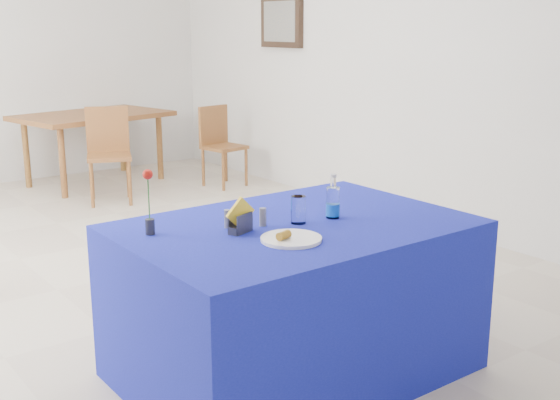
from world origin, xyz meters
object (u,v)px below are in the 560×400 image
Objects in this scene: plate at (291,239)px; blue_table at (294,299)px; chair_bg_left at (109,147)px; water_bottle at (333,203)px; chair_bg_right at (219,140)px; oak_table at (93,121)px.

blue_table is at bearing 48.65° from plate.
chair_bg_left is (0.72, 3.82, 0.14)m from blue_table.
chair_bg_left is (0.52, 3.85, -0.31)m from water_bottle.
blue_table is 1.91× the size of chair_bg_right.
blue_table is 1.77× the size of chair_bg_left.
chair_bg_left is 1.22m from chair_bg_right.
plate is 0.43m from water_bottle.
chair_bg_left reaches higher than plate.
water_bottle is 0.24× the size of chair_bg_left.
plate is at bearing -102.75° from oak_table.
chair_bg_left is 1.08× the size of chair_bg_right.
oak_table is 1.98× the size of chair_bg_right.
blue_table is at bearing -78.08° from chair_bg_left.
chair_bg_right is at bearing 61.87° from plate.
blue_table reaches higher than oak_table.
chair_bg_left is at bearing 82.35° from water_bottle.
water_bottle reaches higher than chair_bg_left.
water_bottle reaches higher than plate.
chair_bg_right is (1.74, 3.80, -0.35)m from water_bottle.
chair_bg_left reaches higher than oak_table.
water_bottle is 4.74m from oak_table.
oak_table is at bearing 130.49° from chair_bg_right.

